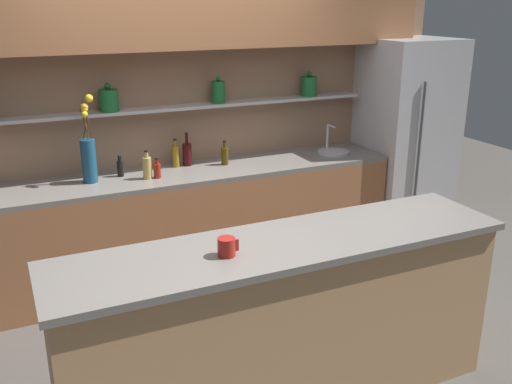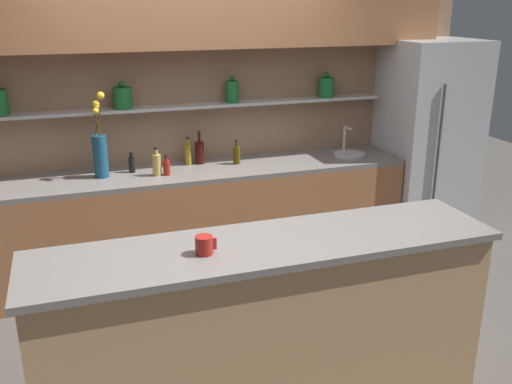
{
  "view_description": "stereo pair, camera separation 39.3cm",
  "coord_description": "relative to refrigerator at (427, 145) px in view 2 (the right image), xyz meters",
  "views": [
    {
      "loc": [
        -1.32,
        -3.04,
        2.25
      ],
      "look_at": [
        0.24,
        0.34,
        0.99
      ],
      "focal_mm": 40.0,
      "sensor_mm": 36.0,
      "label": 1
    },
    {
      "loc": [
        -0.96,
        -3.19,
        2.25
      ],
      "look_at": [
        0.24,
        0.34,
        0.99
      ],
      "focal_mm": 40.0,
      "sensor_mm": 36.0,
      "label": 2
    }
  ],
  "objects": [
    {
      "name": "bottle_oil_2",
      "position": [
        -1.82,
        0.1,
        0.04
      ],
      "size": [
        0.06,
        0.06,
        0.21
      ],
      "color": "#47380A",
      "rests_on": "back_counter_unit"
    },
    {
      "name": "bottle_sauce_3",
      "position": [
        -2.7,
        0.13,
        0.03
      ],
      "size": [
        0.05,
        0.05,
        0.17
      ],
      "color": "black",
      "rests_on": "back_counter_unit"
    },
    {
      "name": "bottle_wine_4",
      "position": [
        -2.12,
        0.21,
        0.06
      ],
      "size": [
        0.08,
        0.08,
        0.28
      ],
      "color": "#380C0C",
      "rests_on": "back_counter_unit"
    },
    {
      "name": "refrigerator",
      "position": [
        0.0,
        0.0,
        0.0
      ],
      "size": [
        0.78,
        0.73,
        1.92
      ],
      "color": "#B7B7BC",
      "rests_on": "ground_plane"
    },
    {
      "name": "ground_plane",
      "position": [
        -2.21,
        -1.2,
        -0.96
      ],
      "size": [
        12.0,
        12.0,
        0.0
      ],
      "primitive_type": "plane",
      "color": "#4C4742"
    },
    {
      "name": "bottle_oil_5",
      "position": [
        -2.22,
        0.21,
        0.06
      ],
      "size": [
        0.06,
        0.06,
        0.24
      ],
      "color": "olive",
      "rests_on": "back_counter_unit"
    },
    {
      "name": "bottle_spirit_1",
      "position": [
        -2.52,
        -0.02,
        0.05
      ],
      "size": [
        0.07,
        0.07,
        0.23
      ],
      "color": "tan",
      "rests_on": "back_counter_unit"
    },
    {
      "name": "back_wall_unit",
      "position": [
        -2.21,
        0.33,
        0.59
      ],
      "size": [
        5.2,
        0.44,
        2.6
      ],
      "color": "#937056",
      "rests_on": "ground_plane"
    },
    {
      "name": "bottle_sauce_0",
      "position": [
        -2.44,
        -0.03,
        0.03
      ],
      "size": [
        0.06,
        0.06,
        0.16
      ],
      "color": "maroon",
      "rests_on": "back_counter_unit"
    },
    {
      "name": "flower_vase",
      "position": [
        -2.94,
        0.07,
        0.19
      ],
      "size": [
        0.12,
        0.15,
        0.68
      ],
      "color": "navy",
      "rests_on": "back_counter_unit"
    },
    {
      "name": "island_counter",
      "position": [
        -2.21,
        -1.76,
        -0.45
      ],
      "size": [
        2.56,
        0.61,
        1.02
      ],
      "color": "tan",
      "rests_on": "ground_plane"
    },
    {
      "name": "coffee_mug",
      "position": [
        -2.57,
        -1.79,
        0.11
      ],
      "size": [
        0.11,
        0.09,
        0.1
      ],
      "color": "maroon",
      "rests_on": "island_counter"
    },
    {
      "name": "sink_fixture",
      "position": [
        -0.78,
        0.05,
        -0.02
      ],
      "size": [
        0.29,
        0.29,
        0.25
      ],
      "color": "#B7B7BC",
      "rests_on": "back_counter_unit"
    },
    {
      "name": "back_counter_unit",
      "position": [
        -2.25,
        0.04,
        -0.5
      ],
      "size": [
        3.69,
        0.62,
        0.92
      ],
      "color": "#99603D",
      "rests_on": "ground_plane"
    }
  ]
}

